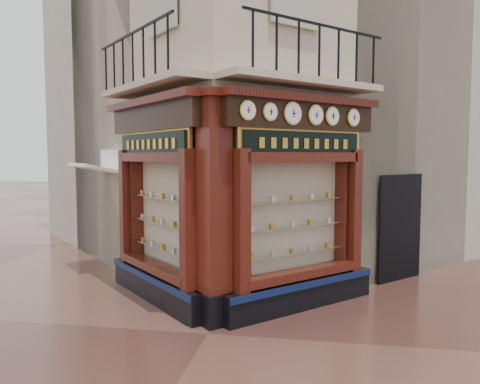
% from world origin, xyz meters
% --- Properties ---
extents(ground, '(80.00, 80.00, 0.00)m').
position_xyz_m(ground, '(0.00, 0.00, 0.00)').
color(ground, '#472721').
rests_on(ground, ground).
extents(main_building, '(11.31, 11.31, 12.00)m').
position_xyz_m(main_building, '(0.00, 6.16, 6.00)').
color(main_building, '#B8A690').
rests_on(main_building, ground).
extents(neighbour_left, '(11.31, 11.31, 11.00)m').
position_xyz_m(neighbour_left, '(-2.47, 8.63, 5.50)').
color(neighbour_left, '#B8B2A1').
rests_on(neighbour_left, ground).
extents(neighbour_right, '(11.31, 11.31, 11.00)m').
position_xyz_m(neighbour_right, '(2.47, 8.63, 5.50)').
color(neighbour_right, '#B8B2A1').
rests_on(neighbour_right, ground).
extents(shopfront_left, '(2.86, 2.86, 3.98)m').
position_xyz_m(shopfront_left, '(-1.41, 1.57, 1.98)').
color(shopfront_left, black).
rests_on(shopfront_left, ground).
extents(shopfront_right, '(2.86, 2.86, 3.98)m').
position_xyz_m(shopfront_right, '(1.41, 1.57, 1.98)').
color(shopfront_right, black).
rests_on(shopfront_right, ground).
extents(corner_pilaster, '(0.85, 0.85, 3.98)m').
position_xyz_m(corner_pilaster, '(0.00, 0.50, 1.95)').
color(corner_pilaster, black).
rests_on(corner_pilaster, ground).
extents(balcony, '(5.94, 2.97, 1.03)m').
position_xyz_m(balcony, '(0.00, 1.49, 4.22)').
color(balcony, '#B8A690').
rests_on(balcony, ground).
extents(clock_a, '(0.27, 0.27, 0.33)m').
position_xyz_m(clock_a, '(0.57, 0.47, 3.62)').
color(clock_a, gold).
rests_on(clock_a, ground).
extents(clock_b, '(0.26, 0.26, 0.32)m').
position_xyz_m(clock_b, '(0.91, 0.80, 3.62)').
color(clock_b, gold).
rests_on(clock_b, ground).
extents(clock_c, '(0.33, 0.33, 0.41)m').
position_xyz_m(clock_c, '(1.27, 1.16, 3.62)').
color(clock_c, gold).
rests_on(clock_c, ground).
extents(clock_d, '(0.30, 0.30, 0.38)m').
position_xyz_m(clock_d, '(1.66, 1.56, 3.62)').
color(clock_d, gold).
rests_on(clock_d, ground).
extents(clock_e, '(0.29, 0.29, 0.36)m').
position_xyz_m(clock_e, '(1.97, 1.86, 3.62)').
color(clock_e, gold).
rests_on(clock_e, ground).
extents(clock_f, '(0.28, 0.28, 0.35)m').
position_xyz_m(clock_f, '(2.38, 2.28, 3.62)').
color(clock_f, gold).
rests_on(clock_f, ground).
extents(awning, '(1.61, 1.61, 0.25)m').
position_xyz_m(awning, '(-3.68, 3.47, 0.00)').
color(awning, white).
rests_on(awning, ground).
extents(signboard_left, '(2.17, 2.17, 0.58)m').
position_xyz_m(signboard_left, '(-1.46, 1.51, 3.10)').
color(signboard_left, gold).
rests_on(signboard_left, ground).
extents(signboard_right, '(2.16, 2.16, 0.58)m').
position_xyz_m(signboard_right, '(1.46, 1.51, 3.10)').
color(signboard_right, gold).
rests_on(signboard_right, ground).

